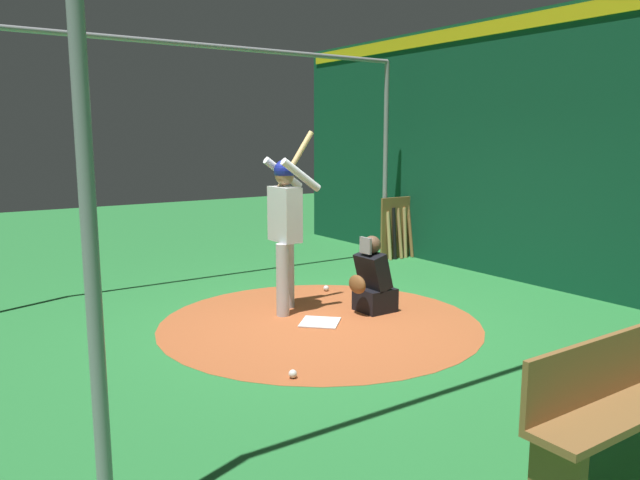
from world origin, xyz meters
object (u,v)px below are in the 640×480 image
object	(u,v)px
home_plate	(320,322)
baseball_1	(326,288)
catcher	(373,282)
baseball_0	(293,374)
batter	(286,220)
bat_rack	(403,229)
bench	(631,396)

from	to	relation	value
home_plate	baseball_1	size ratio (longest dim) A/B	5.68
catcher	baseball_0	bearing A→B (deg)	33.01
batter	bat_rack	world-z (taller)	batter
bench	baseball_0	world-z (taller)	bench
home_plate	bat_rack	bearing A→B (deg)	-144.92
home_plate	catcher	distance (m)	0.85
bat_rack	baseball_1	distance (m)	2.80
batter	baseball_1	size ratio (longest dim) A/B	28.98
bat_rack	baseball_0	xyz separation A→B (m)	(4.47, 3.56, -0.45)
bench	baseball_1	size ratio (longest dim) A/B	25.55
bench	baseball_0	bearing A→B (deg)	-66.61
home_plate	baseball_1	xyz separation A→B (m)	(-0.89, -1.15, 0.03)
baseball_1	batter	bearing A→B (deg)	28.87
bat_rack	baseball_1	bearing A→B (deg)	26.13
catcher	baseball_1	world-z (taller)	catcher
baseball_1	bat_rack	bearing A→B (deg)	-153.87
bench	baseball_0	size ratio (longest dim) A/B	25.55
bat_rack	baseball_1	size ratio (longest dim) A/B	14.20
bat_rack	baseball_0	distance (m)	5.73
bat_rack	baseball_1	xyz separation A→B (m)	(2.48, 1.22, -0.45)
batter	home_plate	bearing A→B (deg)	95.63
bat_rack	batter	bearing A→B (deg)	26.90
bench	baseball_1	bearing A→B (deg)	-101.37
bat_rack	bench	size ratio (longest dim) A/B	0.56
catcher	baseball_1	bearing A→B (deg)	-95.39
baseball_1	baseball_0	bearing A→B (deg)	49.63
batter	catcher	world-z (taller)	batter
baseball_0	baseball_1	distance (m)	3.07
batter	bat_rack	xyz separation A→B (m)	(-3.43, -1.74, -0.61)
batter	catcher	xyz separation A→B (m)	(-0.84, 0.59, -0.75)
bench	baseball_1	xyz separation A→B (m)	(-0.95, -4.74, -0.41)
home_plate	baseball_0	xyz separation A→B (m)	(1.10, 1.19, 0.03)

